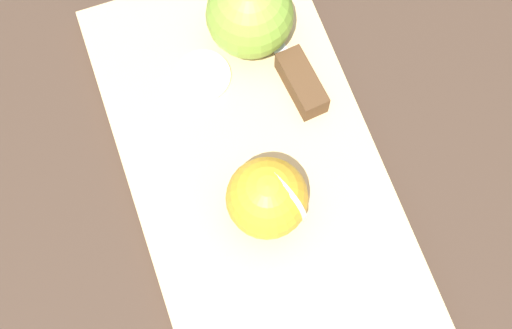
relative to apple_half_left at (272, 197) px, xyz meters
The scene contains 6 objects.
ground_plane 0.06m from the apple_half_left, ahead, with size 4.00×4.00×0.00m, color #38281E.
cutting_board 0.05m from the apple_half_left, ahead, with size 0.41×0.24×0.02m.
apple_half_left is the anchor object (origin of this frame).
apple_half_right 0.16m from the apple_half_left, ahead, with size 0.07×0.07×0.07m.
knife 0.12m from the apple_half_left, 25.93° to the right, with size 0.17×0.05×0.02m.
apple_slice 0.14m from the apple_half_left, 11.44° to the left, with size 0.05×0.05×0.00m.
Camera 1 is at (-0.18, 0.05, 0.58)m, focal length 50.00 mm.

